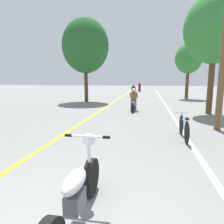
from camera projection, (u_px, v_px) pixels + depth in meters
lane_stripe_center at (107, 106)px, 14.71m from camera, size 0.14×48.00×0.01m
lane_stripe_edge at (167, 107)px, 13.96m from camera, size 0.14×48.00×0.01m
roadside_tree_right_near at (215, 29)px, 10.65m from camera, size 3.25×2.93×6.51m
roadside_tree_right_far at (189, 59)px, 19.59m from camera, size 2.59×2.33×5.47m
roadside_tree_left at (85, 46)px, 16.81m from camera, size 3.96×3.56×7.01m
motorcycle_foreground at (76, 193)px, 2.69m from camera, size 0.72×2.14×1.10m
motorcycle_rider_lead at (134, 102)px, 12.43m from camera, size 0.50×2.01×1.41m
motorcycle_rider_mid at (133, 93)px, 21.44m from camera, size 0.50×2.08×1.37m
motorcycle_rider_far at (140, 88)px, 32.24m from camera, size 0.50×2.04×1.41m
bicycle_parked at (184, 128)px, 6.57m from camera, size 0.44×1.76×0.81m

